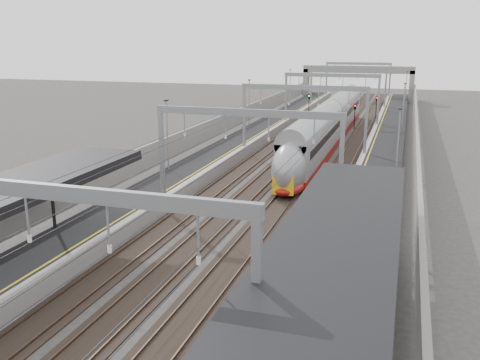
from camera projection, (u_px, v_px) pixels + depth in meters
The scene contains 12 objects.
platform_left at pixel (237, 145), 60.51m from camera, with size 4.00×120.00×1.00m, color black.
platform_right at pixel (383, 153), 55.87m from camera, with size 4.00×120.00×1.00m, color black.
tracks at pixel (307, 153), 58.30m from camera, with size 11.40×140.00×0.20m.
overhead_line at pixel (319, 91), 62.86m from camera, with size 13.00×140.00×6.60m.
canopy_right at pixel (321, 279), 15.93m from camera, with size 4.40×30.00×4.24m.
overbridge at pixel (358, 74), 107.71m from camera, with size 22.00×2.20×6.90m.
wall_left at pixel (211, 134), 61.15m from camera, with size 0.30×120.00×3.20m, color slate.
wall_right at pixel (416, 145), 54.67m from camera, with size 0.30×120.00×3.20m, color slate.
train at pixel (327, 130), 61.03m from camera, with size 2.64×48.17×4.18m.
signal_green at pixel (309, 101), 86.22m from camera, with size 0.32×0.32×3.48m.
signal_red_near at pixel (355, 112), 73.49m from camera, with size 0.32×0.32×3.48m.
signal_red_far at pixel (377, 103), 83.52m from camera, with size 0.32×0.32×3.48m.
Camera 1 is at (10.10, -11.72, 12.02)m, focal length 40.00 mm.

